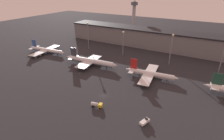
# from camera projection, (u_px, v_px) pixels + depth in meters

# --- Properties ---
(ground) EXTENTS (600.00, 600.00, 0.00)m
(ground) POSITION_uv_depth(u_px,v_px,m) (104.00, 96.00, 105.43)
(ground) COLOR #26262B
(terminal_building) EXTENTS (202.27, 23.47, 19.27)m
(terminal_building) POSITION_uv_depth(u_px,v_px,m) (156.00, 39.00, 183.40)
(terminal_building) COLOR slate
(terminal_building) RESTS_ON ground
(airplane_0) EXTENTS (43.25, 35.56, 11.96)m
(airplane_0) POSITION_uv_depth(u_px,v_px,m) (46.00, 50.00, 171.14)
(airplane_0) COLOR white
(airplane_0) RESTS_ON ground
(airplane_1) EXTENTS (48.00, 30.23, 13.22)m
(airplane_1) POSITION_uv_depth(u_px,v_px,m) (91.00, 61.00, 144.10)
(airplane_1) COLOR silver
(airplane_1) RESTS_ON ground
(airplane_2) EXTENTS (38.36, 35.70, 12.63)m
(airplane_2) POSITION_uv_depth(u_px,v_px,m) (150.00, 74.00, 124.72)
(airplane_2) COLOR silver
(airplane_2) RESTS_ON ground
(service_vehicle_1) EXTENTS (3.80, 5.85, 2.84)m
(service_vehicle_1) POSITION_uv_depth(u_px,v_px,m) (145.00, 122.00, 83.19)
(service_vehicle_1) COLOR white
(service_vehicle_1) RESTS_ON ground
(service_vehicle_2) EXTENTS (6.62, 3.82, 2.64)m
(service_vehicle_2) POSITION_uv_depth(u_px,v_px,m) (97.00, 105.00, 94.74)
(service_vehicle_2) COLOR gold
(service_vehicle_2) RESTS_ON ground
(lamp_post_0) EXTENTS (1.80, 1.80, 27.54)m
(lamp_post_0) POSITION_uv_depth(u_px,v_px,m) (88.00, 32.00, 176.97)
(lamp_post_0) COLOR slate
(lamp_post_0) RESTS_ON ground
(lamp_post_1) EXTENTS (1.80, 1.80, 23.08)m
(lamp_post_1) POSITION_uv_depth(u_px,v_px,m) (123.00, 40.00, 160.42)
(lamp_post_1) COLOR slate
(lamp_post_1) RESTS_ON ground
(lamp_post_2) EXTENTS (1.80, 1.80, 25.88)m
(lamp_post_2) POSITION_uv_depth(u_px,v_px,m) (172.00, 46.00, 140.57)
(lamp_post_2) COLOR slate
(lamp_post_2) RESTS_ON ground
(lamp_post_3) EXTENTS (1.80, 1.80, 26.37)m
(lamp_post_3) POSITION_uv_depth(u_px,v_px,m) (224.00, 53.00, 124.35)
(lamp_post_3) COLOR slate
(lamp_post_3) RESTS_ON ground
(control_tower) EXTENTS (9.00, 9.00, 43.92)m
(control_tower) POSITION_uv_depth(u_px,v_px,m) (134.00, 14.00, 236.07)
(control_tower) COLOR #99999E
(control_tower) RESTS_ON ground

